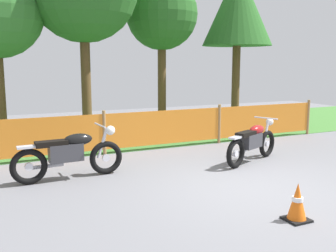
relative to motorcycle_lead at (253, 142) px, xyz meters
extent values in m
cube|color=slate|center=(-1.13, -1.40, -0.46)|extent=(24.00, 24.00, 0.02)
cube|color=#427A33|center=(-1.13, 4.67, -0.44)|extent=(24.00, 5.24, 0.01)
cylinder|color=#997547|center=(-2.72, 2.05, 0.08)|extent=(0.08, 0.08, 1.05)
cylinder|color=#997547|center=(0.46, 2.05, 0.08)|extent=(0.08, 0.08, 1.05)
cylinder|color=#997547|center=(3.64, 2.05, 0.08)|extent=(0.08, 0.08, 1.05)
cube|color=orange|center=(-4.31, 2.05, 0.10)|extent=(3.10, 0.02, 0.85)
cube|color=orange|center=(-1.13, 2.05, 0.10)|extent=(3.10, 0.02, 0.85)
cube|color=orange|center=(2.05, 2.05, 0.10)|extent=(3.10, 0.02, 0.85)
cylinder|color=brown|center=(-4.82, 5.00, 0.88)|extent=(0.28, 0.28, 2.65)
cylinder|color=brown|center=(-2.50, 4.62, 1.14)|extent=(0.28, 0.28, 3.18)
cylinder|color=brown|center=(0.28, 5.40, 1.01)|extent=(0.28, 0.28, 2.93)
sphere|color=#286023|center=(0.28, 5.40, 3.31)|extent=(2.38, 2.38, 2.38)
cylinder|color=brown|center=(2.89, 4.81, 0.92)|extent=(0.28, 0.28, 2.75)
cone|color=#286023|center=(2.89, 4.81, 3.64)|extent=(2.42, 2.42, 2.69)
torus|color=black|center=(0.61, 0.26, -0.14)|extent=(0.61, 0.34, 0.61)
cylinder|color=silver|center=(0.61, 0.26, -0.14)|extent=(0.15, 0.11, 0.13)
torus|color=black|center=(-0.63, -0.27, -0.14)|extent=(0.61, 0.34, 0.61)
cylinder|color=silver|center=(-0.63, -0.27, -0.14)|extent=(0.15, 0.11, 0.13)
cube|color=#38383D|center=(-0.06, -0.03, 0.03)|extent=(0.62, 0.44, 0.31)
ellipsoid|color=maroon|center=(0.15, 0.06, 0.24)|extent=(0.55, 0.41, 0.21)
cube|color=black|center=(-0.28, -0.12, 0.21)|extent=(0.58, 0.40, 0.10)
cube|color=silver|center=(-0.63, -0.27, 0.19)|extent=(0.38, 0.28, 0.04)
cylinder|color=silver|center=(0.55, 0.23, 0.14)|extent=(0.23, 0.14, 0.55)
sphere|color=white|center=(0.70, 0.29, 0.36)|extent=(0.23, 0.23, 0.17)
cylinder|color=silver|center=(0.52, 0.22, 0.46)|extent=(0.25, 0.54, 0.03)
cylinder|color=silver|center=(-0.37, -0.01, -0.20)|extent=(0.51, 0.27, 0.07)
torus|color=black|center=(-3.16, 0.44, -0.12)|extent=(0.66, 0.14, 0.65)
cylinder|color=silver|center=(-3.16, 0.44, -0.12)|extent=(0.15, 0.07, 0.14)
torus|color=black|center=(-4.58, 0.38, -0.12)|extent=(0.66, 0.14, 0.65)
cylinder|color=silver|center=(-4.58, 0.38, -0.12)|extent=(0.15, 0.07, 0.14)
cube|color=#38383D|center=(-3.92, 0.41, 0.06)|extent=(0.62, 0.27, 0.33)
ellipsoid|color=black|center=(-3.69, 0.42, 0.28)|extent=(0.54, 0.27, 0.22)
cube|color=black|center=(-4.18, 0.40, 0.25)|extent=(0.58, 0.25, 0.10)
cube|color=silver|center=(-4.58, 0.38, 0.23)|extent=(0.37, 0.18, 0.04)
cylinder|color=silver|center=(-3.22, 0.44, 0.17)|extent=(0.24, 0.07, 0.58)
sphere|color=white|center=(-3.06, 0.45, 0.41)|extent=(0.19, 0.19, 0.18)
cylinder|color=silver|center=(-3.26, 0.44, 0.52)|extent=(0.06, 0.61, 0.03)
cylinder|color=silver|center=(-4.23, 0.54, -0.19)|extent=(0.56, 0.10, 0.07)
cube|color=black|center=(-1.45, -2.88, -0.43)|extent=(0.32, 0.32, 0.03)
cone|color=orange|center=(-1.45, -2.88, -0.17)|extent=(0.26, 0.26, 0.50)
cylinder|color=white|center=(-1.45, -2.88, -0.14)|extent=(0.15, 0.15, 0.06)
camera|label=1|loc=(-5.20, -6.71, 1.68)|focal=41.58mm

